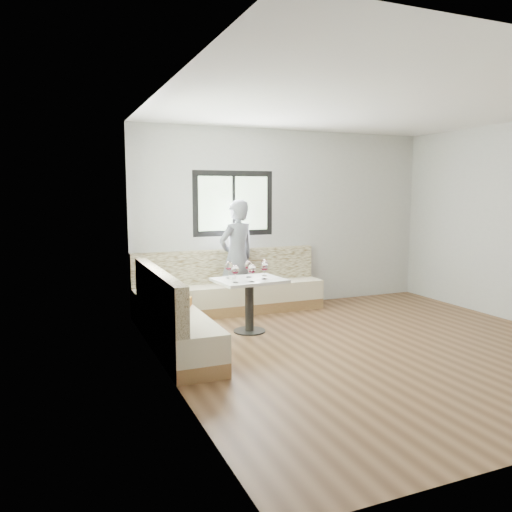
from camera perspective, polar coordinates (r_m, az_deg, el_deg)
The scene contains 11 objects.
room at distance 5.95m, azimuth 13.04°, elevation 3.15°, with size 5.01×5.01×2.81m.
banquette at distance 6.84m, azimuth -5.48°, elevation -5.33°, with size 2.90×2.80×0.95m.
table at distance 6.51m, azimuth -0.77°, elevation -4.16°, with size 0.92×0.75×0.71m.
person at distance 7.44m, azimuth -2.20°, elevation -0.15°, with size 0.62×0.41×1.71m, color slate.
olive_ramekin at distance 6.51m, azimuth -2.71°, elevation -2.42°, with size 0.09×0.09×0.04m.
wine_glass_a at distance 6.19m, azimuth -2.40°, elevation -1.64°, with size 0.10×0.10×0.22m.
wine_glass_b at distance 6.24m, azimuth -0.46°, elevation -1.56°, with size 0.10×0.10×0.22m.
wine_glass_c at distance 6.43m, azimuth 0.96°, elevation -1.29°, with size 0.10×0.10×0.22m.
wine_glass_d at distance 6.57m, azimuth -0.87°, elevation -1.11°, with size 0.10×0.10×0.22m.
wine_glass_e at distance 6.69m, azimuth 0.98°, elevation -0.96°, with size 0.10×0.10×0.22m.
wine_glass_f at distance 6.51m, azimuth -3.13°, elevation -1.20°, with size 0.10×0.10×0.22m.
Camera 1 is at (-3.54, -4.74, 1.83)m, focal length 35.00 mm.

